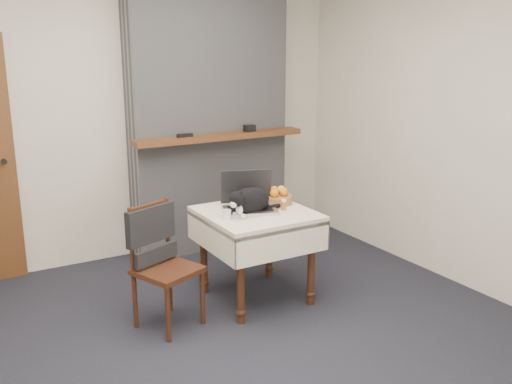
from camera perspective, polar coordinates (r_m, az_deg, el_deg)
ground at (r=3.78m, az=-4.46°, el=-15.83°), size 4.50×4.50×0.00m
room_shell at (r=3.69m, az=-8.24°, el=12.17°), size 4.52×4.01×2.61m
chimney at (r=5.35m, az=-4.74°, el=7.97°), size 1.62×0.48×2.60m
side_table at (r=4.28m, az=0.02°, el=-3.39°), size 0.78×0.78×0.70m
laptop at (r=4.28m, az=-0.75°, el=-0.82°), size 0.48×0.44×0.29m
cat at (r=4.17m, az=-0.52°, el=-0.89°), size 0.47×0.29×0.23m
cream_jar at (r=4.06m, az=-2.92°, el=-2.26°), size 0.06×0.06×0.07m
pill_bottle at (r=4.27m, az=2.78°, el=-1.28°), size 0.04×0.04×0.08m
fruit_basket at (r=4.45m, az=2.13°, el=-0.50°), size 0.23×0.23×0.13m
desk_clutter at (r=4.39m, az=1.08°, el=-1.34°), size 0.13×0.05×0.01m
chair at (r=3.99m, az=-9.76°, el=-5.57°), size 0.50×0.50×0.86m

